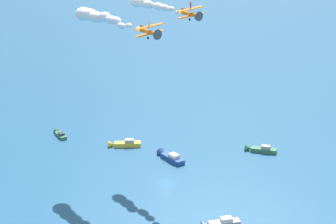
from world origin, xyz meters
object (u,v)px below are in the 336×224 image
at_px(motorboat_near_centre, 60,134).
at_px(motorboat_trailing, 259,149).
at_px(motorboat_inshore, 219,224).
at_px(wingwalker_wingman, 149,22).
at_px(biplane_wingman, 150,32).
at_px(motorboat_far_port, 170,157).
at_px(motorboat_far_stbd, 123,144).
at_px(wingwalker_lead, 191,5).
at_px(biplane_lead, 191,14).

bearing_deg(motorboat_near_centre, motorboat_trailing, 117.66).
bearing_deg(motorboat_inshore, wingwalker_wingman, -93.63).
height_order(motorboat_trailing, wingwalker_wingman, wingwalker_wingman).
relative_size(motorboat_near_centre, biplane_wingman, 0.98).
bearing_deg(wingwalker_wingman, motorboat_far_port, -152.76).
bearing_deg(motorboat_far_stbd, motorboat_inshore, 67.07).
xyz_separation_m(motorboat_trailing, wingwalker_lead, (25.55, -5.87, 43.80)).
xyz_separation_m(motorboat_far_port, wingwalker_lead, (5.27, 10.54, 43.74)).
bearing_deg(motorboat_inshore, biplane_lead, -128.30).
distance_m(motorboat_near_centre, wingwalker_lead, 64.57).
bearing_deg(biplane_wingman, motorboat_inshore, 85.89).
bearing_deg(motorboat_near_centre, biplane_wingman, 75.27).
bearing_deg(motorboat_trailing, wingwalker_wingman, -8.52).
bearing_deg(motorboat_far_stbd, biplane_lead, 81.99).
bearing_deg(motorboat_trailing, biplane_lead, -12.96).
relative_size(motorboat_far_stbd, motorboat_trailing, 0.93).
bearing_deg(motorboat_trailing, motorboat_inshore, 19.61).
height_order(motorboat_near_centre, motorboat_trailing, motorboat_trailing).
height_order(motorboat_far_stbd, wingwalker_wingman, wingwalker_wingman).
bearing_deg(wingwalker_lead, biplane_lead, 169.22).
distance_m(motorboat_near_centre, motorboat_inshore, 69.39).
height_order(motorboat_trailing, biplane_wingman, biplane_wingman).
height_order(motorboat_inshore, wingwalker_wingman, wingwalker_wingman).
distance_m(wingwalker_lead, wingwalker_wingman, 14.97).
relative_size(motorboat_near_centre, biplane_lead, 0.98).
bearing_deg(motorboat_far_port, biplane_wingman, 27.52).
height_order(biplane_wingman, wingwalker_wingman, wingwalker_wingman).
bearing_deg(wingwalker_wingman, biplane_wingman, 169.22).
height_order(motorboat_near_centre, biplane_wingman, biplane_wingman).
relative_size(motorboat_inshore, motorboat_trailing, 0.91).
bearing_deg(wingwalker_lead, motorboat_far_port, -116.58).
relative_size(motorboat_far_stbd, motorboat_inshore, 1.02).
xyz_separation_m(motorboat_far_stbd, wingwalker_lead, (3.96, 26.88, 43.76)).
relative_size(motorboat_near_centre, motorboat_far_port, 0.72).
distance_m(motorboat_far_port, wingwalker_lead, 45.30).
bearing_deg(motorboat_near_centre, motorboat_far_port, 101.65).
xyz_separation_m(motorboat_inshore, motorboat_trailing, (-41.73, -14.86, 0.02)).
distance_m(motorboat_far_stbd, wingwalker_lead, 51.51).
height_order(motorboat_inshore, biplane_wingman, biplane_wingman).
bearing_deg(motorboat_trailing, motorboat_far_port, -38.99).
xyz_separation_m(motorboat_far_stbd, biplane_wingman, (18.64, 26.74, 39.72)).
bearing_deg(motorboat_far_port, motorboat_near_centre, -78.35).
distance_m(motorboat_far_stbd, wingwalker_wingman, 53.13).
xyz_separation_m(motorboat_far_stbd, wingwalker_wingman, (18.81, 26.70, 41.90)).
xyz_separation_m(motorboat_near_centre, motorboat_trailing, (-27.84, 53.13, 0.14)).
height_order(wingwalker_lead, wingwalker_wingman, wingwalker_lead).
relative_size(motorboat_near_centre, motorboat_inshore, 0.87).
height_order(motorboat_far_port, biplane_lead, biplane_lead).
distance_m(wingwalker_lead, biplane_wingman, 15.22).
bearing_deg(motorboat_trailing, motorboat_near_centre, -62.34).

